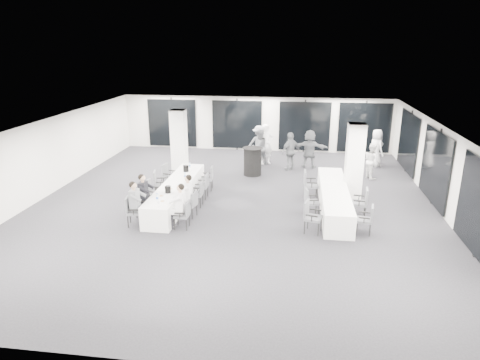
# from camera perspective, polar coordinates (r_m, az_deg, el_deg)

# --- Properties ---
(room) EXTENTS (14.04, 16.04, 2.84)m
(room) POSITION_cam_1_polar(r_m,az_deg,el_deg) (15.71, 2.87, 2.83)
(room) COLOR black
(room) RESTS_ON ground
(column_left) EXTENTS (0.60, 0.60, 2.80)m
(column_left) POSITION_cam_1_polar(r_m,az_deg,el_deg) (18.37, -8.12, 4.93)
(column_left) COLOR white
(column_left) RESTS_ON floor
(column_right) EXTENTS (0.60, 0.60, 2.80)m
(column_right) POSITION_cam_1_polar(r_m,az_deg,el_deg) (15.69, 14.99, 2.25)
(column_right) COLOR white
(column_right) RESTS_ON floor
(banquet_table_main) EXTENTS (0.90, 5.00, 0.75)m
(banquet_table_main) POSITION_cam_1_polar(r_m,az_deg,el_deg) (15.29, -8.46, -1.75)
(banquet_table_main) COLOR white
(banquet_table_main) RESTS_ON floor
(banquet_table_side) EXTENTS (0.90, 5.00, 0.75)m
(banquet_table_side) POSITION_cam_1_polar(r_m,az_deg,el_deg) (14.97, 12.40, -2.42)
(banquet_table_side) COLOR white
(banquet_table_side) RESTS_ON floor
(cocktail_table) EXTENTS (0.86, 0.86, 1.20)m
(cocktail_table) POSITION_cam_1_polar(r_m,az_deg,el_deg) (18.31, 1.68, 2.51)
(cocktail_table) COLOR black
(cocktail_table) RESTS_ON floor
(chair_main_left_near) EXTENTS (0.55, 0.59, 0.93)m
(chair_main_left_near) POSITION_cam_1_polar(r_m,az_deg,el_deg) (13.68, -14.20, -3.82)
(chair_main_left_near) COLOR #4D4F54
(chair_main_left_near) RESTS_ON floor
(chair_main_left_second) EXTENTS (0.47, 0.53, 0.91)m
(chair_main_left_second) POSITION_cam_1_polar(r_m,az_deg,el_deg) (14.37, -13.06, -2.73)
(chair_main_left_second) COLOR #4D4F54
(chair_main_left_second) RESTS_ON floor
(chair_main_left_mid) EXTENTS (0.54, 0.57, 0.91)m
(chair_main_left_mid) POSITION_cam_1_polar(r_m,az_deg,el_deg) (15.22, -11.79, -1.46)
(chair_main_left_mid) COLOR #4D4F54
(chair_main_left_mid) RESTS_ON floor
(chair_main_left_fourth) EXTENTS (0.59, 0.62, 0.97)m
(chair_main_left_fourth) POSITION_cam_1_polar(r_m,az_deg,el_deg) (16.02, -10.77, -0.28)
(chair_main_left_fourth) COLOR #4D4F54
(chair_main_left_fourth) RESTS_ON floor
(chair_main_left_far) EXTENTS (0.54, 0.57, 0.91)m
(chair_main_left_far) POSITION_cam_1_polar(r_m,az_deg,el_deg) (17.07, -9.56, 0.80)
(chair_main_left_far) COLOR #4D4F54
(chair_main_left_far) RESTS_ON floor
(chair_main_right_near) EXTENTS (0.45, 0.50, 0.88)m
(chair_main_right_near) POSITION_cam_1_polar(r_m,az_deg,el_deg) (13.19, -7.46, -4.38)
(chair_main_right_near) COLOR #4D4F54
(chair_main_right_near) RESTS_ON floor
(chair_main_right_second) EXTENTS (0.51, 0.54, 0.86)m
(chair_main_right_second) POSITION_cam_1_polar(r_m,az_deg,el_deg) (14.00, -6.52, -3.04)
(chair_main_right_second) COLOR #4D4F54
(chair_main_right_second) RESTS_ON floor
(chair_main_right_mid) EXTENTS (0.45, 0.51, 0.89)m
(chair_main_right_mid) POSITION_cam_1_polar(r_m,az_deg,el_deg) (14.89, -5.60, -1.65)
(chair_main_right_mid) COLOR #4D4F54
(chair_main_right_mid) RESTS_ON floor
(chair_main_right_fourth) EXTENTS (0.47, 0.53, 0.92)m
(chair_main_right_fourth) POSITION_cam_1_polar(r_m,az_deg,el_deg) (15.63, -4.91, -0.60)
(chair_main_right_fourth) COLOR #4D4F54
(chair_main_right_fourth) RESTS_ON floor
(chair_main_right_far) EXTENTS (0.50, 0.55, 0.92)m
(chair_main_right_far) POSITION_cam_1_polar(r_m,az_deg,el_deg) (16.51, -4.20, 0.44)
(chair_main_right_far) COLOR #4D4F54
(chair_main_right_far) RESTS_ON floor
(chair_side_left_near) EXTENTS (0.60, 0.63, 0.98)m
(chair_side_left_near) POSITION_cam_1_polar(r_m,az_deg,el_deg) (12.96, 9.41, -4.60)
(chair_side_left_near) COLOR #4D4F54
(chair_side_left_near) RESTS_ON floor
(chair_side_left_mid) EXTENTS (0.54, 0.57, 0.90)m
(chair_side_left_mid) POSITION_cam_1_polar(r_m,az_deg,el_deg) (14.28, 9.31, -2.64)
(chair_side_left_mid) COLOR #4D4F54
(chair_side_left_mid) RESTS_ON floor
(chair_side_left_far) EXTENTS (0.54, 0.60, 1.02)m
(chair_side_left_far) POSITION_cam_1_polar(r_m,az_deg,el_deg) (15.79, 9.16, -0.35)
(chair_side_left_far) COLOR #4D4F54
(chair_side_left_far) RESTS_ON floor
(chair_side_right_near) EXTENTS (0.52, 0.55, 0.89)m
(chair_side_right_near) POSITION_cam_1_polar(r_m,az_deg,el_deg) (13.27, 16.59, -4.84)
(chair_side_right_near) COLOR #4D4F54
(chair_side_right_near) RESTS_ON floor
(chair_side_right_mid) EXTENTS (0.55, 0.59, 0.98)m
(chair_side_right_mid) POSITION_cam_1_polar(r_m,az_deg,el_deg) (14.45, 15.92, -2.68)
(chair_side_right_mid) COLOR #4D4F54
(chair_side_right_mid) RESTS_ON floor
(chair_side_right_far) EXTENTS (0.53, 0.59, 1.03)m
(chair_side_right_far) POSITION_cam_1_polar(r_m,az_deg,el_deg) (16.06, 15.15, -0.42)
(chair_side_right_far) COLOR #4D4F54
(chair_side_right_far) RESTS_ON floor
(seated_guest_a) EXTENTS (0.50, 0.38, 1.44)m
(seated_guest_a) POSITION_cam_1_polar(r_m,az_deg,el_deg) (13.54, -13.63, -2.73)
(seated_guest_a) COLOR slate
(seated_guest_a) RESTS_ON floor
(seated_guest_b) EXTENTS (0.50, 0.38, 1.44)m
(seated_guest_b) POSITION_cam_1_polar(r_m,az_deg,el_deg) (14.21, -12.53, -1.65)
(seated_guest_b) COLOR black
(seated_guest_b) RESTS_ON floor
(seated_guest_c) EXTENTS (0.50, 0.38, 1.44)m
(seated_guest_c) POSITION_cam_1_polar(r_m,az_deg,el_deg) (13.11, -8.19, -3.08)
(seated_guest_c) COLOR white
(seated_guest_c) RESTS_ON floor
(seated_guest_d) EXTENTS (0.50, 0.38, 1.44)m
(seated_guest_d) POSITION_cam_1_polar(r_m,az_deg,el_deg) (13.94, -7.18, -1.75)
(seated_guest_d) COLOR white
(seated_guest_d) RESTS_ON floor
(standing_guest_a) EXTENTS (0.99, 0.93, 2.13)m
(standing_guest_a) POSITION_cam_1_polar(r_m,az_deg,el_deg) (19.96, 3.52, 5.14)
(standing_guest_a) COLOR white
(standing_guest_a) RESTS_ON floor
(standing_guest_b) EXTENTS (1.07, 1.00, 1.91)m
(standing_guest_b) POSITION_cam_1_polar(r_m,az_deg,el_deg) (19.81, 2.58, 4.72)
(standing_guest_b) COLOR slate
(standing_guest_b) RESTS_ON floor
(standing_guest_c) EXTENTS (1.32, 0.79, 1.93)m
(standing_guest_c) POSITION_cam_1_polar(r_m,az_deg,el_deg) (20.50, 2.56, 5.21)
(standing_guest_c) COLOR slate
(standing_guest_c) RESTS_ON floor
(standing_guest_d) EXTENTS (1.27, 1.26, 1.95)m
(standing_guest_d) POSITION_cam_1_polar(r_m,az_deg,el_deg) (19.05, 6.76, 4.14)
(standing_guest_d) COLOR slate
(standing_guest_d) RESTS_ON floor
(standing_guest_e) EXTENTS (0.92, 1.09, 1.94)m
(standing_guest_e) POSITION_cam_1_polar(r_m,az_deg,el_deg) (20.56, 17.73, 4.41)
(standing_guest_e) COLOR white
(standing_guest_e) RESTS_ON floor
(standing_guest_f) EXTENTS (1.87, 0.86, 1.97)m
(standing_guest_f) POSITION_cam_1_polar(r_m,az_deg,el_deg) (19.60, 9.27, 4.46)
(standing_guest_f) COLOR slate
(standing_guest_f) RESTS_ON floor
(standing_guest_g) EXTENTS (0.97, 0.98, 2.09)m
(standing_guest_g) POSITION_cam_1_polar(r_m,az_deg,el_deg) (22.18, -8.54, 6.21)
(standing_guest_g) COLOR white
(standing_guest_g) RESTS_ON floor
(standing_guest_h) EXTENTS (0.77, 0.95, 1.70)m
(standing_guest_h) POSITION_cam_1_polar(r_m,az_deg,el_deg) (18.66, 17.21, 2.77)
(standing_guest_h) COLOR white
(standing_guest_h) RESTS_ON floor
(ice_bucket_near) EXTENTS (0.20, 0.20, 0.23)m
(ice_bucket_near) POSITION_cam_1_polar(r_m,az_deg,el_deg) (14.22, -9.60, -1.25)
(ice_bucket_near) COLOR black
(ice_bucket_near) RESTS_ON banquet_table_main
(ice_bucket_far) EXTENTS (0.21, 0.21, 0.24)m
(ice_bucket_far) POSITION_cam_1_polar(r_m,az_deg,el_deg) (16.46, -7.22, 1.55)
(ice_bucket_far) COLOR black
(ice_bucket_far) RESTS_ON banquet_table_main
(water_bottle_a) EXTENTS (0.07, 0.07, 0.23)m
(water_bottle_a) POSITION_cam_1_polar(r_m,az_deg,el_deg) (13.57, -10.99, -2.25)
(water_bottle_a) COLOR silver
(water_bottle_a) RESTS_ON banquet_table_main
(water_bottle_b) EXTENTS (0.07, 0.07, 0.21)m
(water_bottle_b) POSITION_cam_1_polar(r_m,az_deg,el_deg) (15.65, -7.33, 0.61)
(water_bottle_b) COLOR silver
(water_bottle_b) RESTS_ON banquet_table_main
(water_bottle_c) EXTENTS (0.06, 0.06, 0.20)m
(water_bottle_c) POSITION_cam_1_polar(r_m,az_deg,el_deg) (16.96, -6.73, 1.98)
(water_bottle_c) COLOR silver
(water_bottle_c) RESTS_ON banquet_table_main
(plate_a) EXTENTS (0.20, 0.20, 0.03)m
(plate_a) POSITION_cam_1_polar(r_m,az_deg,el_deg) (13.97, -10.46, -2.10)
(plate_a) COLOR white
(plate_a) RESTS_ON banquet_table_main
(plate_b) EXTENTS (0.20, 0.20, 0.03)m
(plate_b) POSITION_cam_1_polar(r_m,az_deg,el_deg) (13.50, -10.30, -2.80)
(plate_b) COLOR white
(plate_b) RESTS_ON banquet_table_main
(plate_c) EXTENTS (0.21, 0.21, 0.03)m
(plate_c) POSITION_cam_1_polar(r_m,az_deg,el_deg) (14.59, -9.33, -1.16)
(plate_c) COLOR white
(plate_c) RESTS_ON banquet_table_main
(wine_glass) EXTENTS (0.07, 0.07, 0.18)m
(wine_glass) POSITION_cam_1_polar(r_m,az_deg,el_deg) (13.04, -10.79, -3.01)
(wine_glass) COLOR silver
(wine_glass) RESTS_ON banquet_table_main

